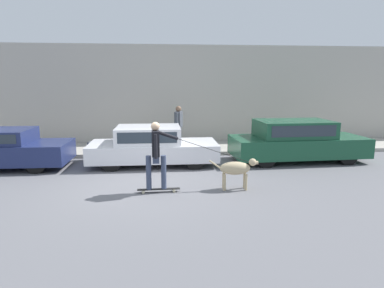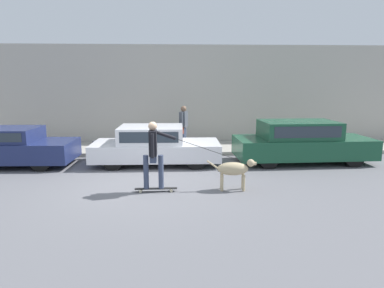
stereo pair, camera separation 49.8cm
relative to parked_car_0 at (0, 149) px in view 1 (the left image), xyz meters
name	(u,v)px [view 1 (the left image)]	position (x,y,z in m)	size (l,w,h in m)	color
ground_plane	(147,187)	(4.54, -2.40, -0.60)	(36.00, 36.00, 0.00)	slate
back_wall	(150,96)	(4.54, 3.61, 1.46)	(32.00, 0.30, 4.13)	#ADA89E
sidewalk_curb	(150,149)	(4.54, 2.27, -0.54)	(30.00, 2.33, 0.13)	#A39E93
parked_car_0	(0,149)	(0.00, 0.00, 0.00)	(4.11, 1.78, 1.22)	black
parked_car_1	(152,146)	(4.66, 0.00, -0.01)	(4.10, 1.80, 1.24)	black
parked_car_2	(297,141)	(9.49, 0.00, 0.07)	(4.48, 1.88, 1.38)	black
dog	(236,169)	(6.76, -2.83, -0.07)	(1.23, 0.38, 0.79)	tan
skateboarder	(157,153)	(4.80, -2.87, 0.39)	(2.85, 0.52, 1.73)	beige
pedestrian_with_bag	(178,125)	(5.64, 1.94, 0.42)	(0.35, 0.75, 1.61)	#3D4760
fire_hydrant	(90,150)	(2.53, 0.86, -0.26)	(0.18, 0.18, 0.65)	#4C5156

